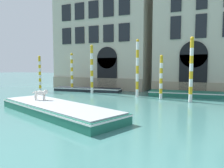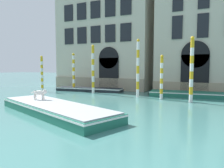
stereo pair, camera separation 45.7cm
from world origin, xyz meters
The scene contains 12 objects.
palazzo_left centered at (-1.82, 21.67, 6.95)m, with size 10.81×6.13×13.94m.
palazzo_right centered at (9.75, 21.67, 8.17)m, with size 10.58×6.13×16.38m.
boat_foreground centered at (2.15, 7.42, 0.28)m, with size 8.84×5.19×0.54m.
dog_on_deck centered at (0.42, 8.17, 0.95)m, with size 0.90×0.53×0.64m.
boat_moored_near_palazzo centered at (-1.65, 16.99, 0.19)m, with size 6.99×2.30×0.36m.
boat_moored_far centered at (8.03, 17.29, 0.22)m, with size 6.72×2.46×0.42m.
mooring_pole_0 centered at (8.33, 14.56, 2.33)m, with size 0.27×0.27×4.61m.
mooring_pole_1 centered at (-0.49, 15.88, 2.27)m, with size 0.27×0.27×4.50m.
mooring_pole_2 centered at (6.08, 15.21, 1.72)m, with size 0.25×0.25×3.41m.
mooring_pole_3 centered at (4.12, 15.29, 2.38)m, with size 0.24×0.24×4.72m.
mooring_pole_4 centered at (-3.17, 16.53, 1.94)m, with size 0.26×0.26×3.83m.
mooring_pole_5 centered at (-5.78, 14.81, 1.79)m, with size 0.25×0.25×3.55m.
Camera 2 is at (10.03, -1.64, 2.60)m, focal length 35.00 mm.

